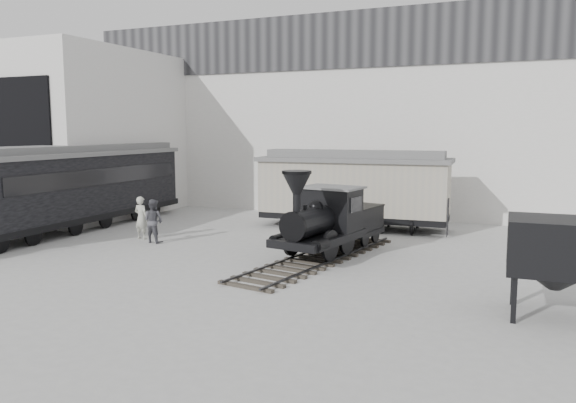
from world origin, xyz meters
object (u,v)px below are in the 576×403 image
at_px(locomotive, 328,225).
at_px(visitor_a, 141,218).
at_px(boxcar, 353,187).
at_px(coal_hopper, 557,254).
at_px(passenger_coach, 79,186).
at_px(visitor_b, 153,221).

distance_m(locomotive, visitor_a, 8.55).
bearing_deg(boxcar, coal_hopper, -54.93).
distance_m(passenger_coach, coal_hopper, 21.21).
relative_size(passenger_coach, coal_hopper, 5.49).
height_order(locomotive, coal_hopper, locomotive).
xyz_separation_m(passenger_coach, visitor_b, (5.34, -1.45, -1.13)).
bearing_deg(coal_hopper, locomotive, 148.26).
bearing_deg(locomotive, boxcar, 107.74).
relative_size(locomotive, visitor_b, 5.14).
height_order(boxcar, coal_hopper, boxcar).
bearing_deg(locomotive, passenger_coach, -174.79).
relative_size(locomotive, passenger_coach, 0.68).
distance_m(passenger_coach, visitor_b, 5.65).
distance_m(visitor_a, coal_hopper, 16.69).
relative_size(visitor_a, visitor_b, 1.02).
bearing_deg(visitor_a, coal_hopper, 169.72).
distance_m(boxcar, visitor_b, 9.59).
xyz_separation_m(boxcar, passenger_coach, (-12.09, -5.28, 0.08)).
distance_m(passenger_coach, visitor_a, 4.67).
bearing_deg(visitor_b, coal_hopper, 169.57).
distance_m(locomotive, coal_hopper, 8.71).
height_order(visitor_b, coal_hopper, coal_hopper).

